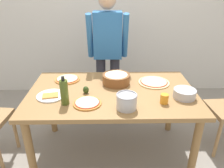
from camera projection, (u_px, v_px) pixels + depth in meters
ground at (112, 152)px, 2.44m from camera, size 8.00×8.00×0.00m
wall_back at (110, 11)px, 3.33m from camera, size 5.60×0.10×2.60m
dining_table at (112, 99)px, 2.16m from camera, size 1.60×0.96×0.76m
person_cook at (108, 50)px, 2.73m from camera, size 0.49×0.25×1.62m
pizza_raw_on_board at (154, 82)px, 2.28m from camera, size 0.32×0.32×0.02m
pizza_cooked_on_tray at (87, 103)px, 1.89m from camera, size 0.25×0.25×0.02m
pizza_second_cooked at (67, 79)px, 2.35m from camera, size 0.27×0.27×0.02m
plate_with_slice at (51, 96)px, 2.02m from camera, size 0.26×0.26×0.02m
popcorn_bowl at (116, 78)px, 2.25m from camera, size 0.28×0.28×0.11m
mixing_bowl_steel at (185, 94)px, 1.98m from camera, size 0.20×0.20×0.08m
olive_oil_bottle at (64, 92)px, 1.85m from camera, size 0.07×0.07×0.26m
steel_pot at (127, 101)px, 1.81m from camera, size 0.17×0.17×0.13m
cup_orange at (164, 99)px, 1.89m from camera, size 0.07×0.07×0.08m
avocado at (86, 90)px, 2.06m from camera, size 0.06×0.06×0.07m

